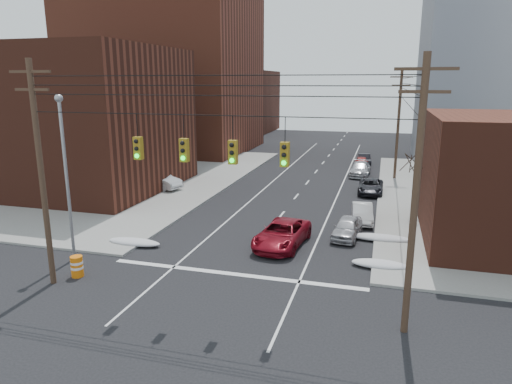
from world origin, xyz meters
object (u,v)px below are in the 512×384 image
Objects in this scene: lot_car_c at (116,179)px; lot_car_a at (159,180)px; parked_car_b at (362,213)px; parked_car_e at (361,162)px; construction_barrel at (77,266)px; lot_car_d at (126,171)px; parked_car_a at (347,228)px; red_pickup at (282,234)px; parked_car_f at (364,159)px; parked_car_c at (371,187)px; lot_car_b at (155,176)px; parked_car_d at (360,169)px.

lot_car_a is at bearing -92.75° from lot_car_c.
parked_car_e is at bearing 87.84° from parked_car_b.
parked_car_e is 37.92m from construction_barrel.
lot_car_a reaches higher than lot_car_d.
red_pickup is at bearing -138.40° from parked_car_a.
parked_car_b is at bearing -95.30° from parked_car_f.
parked_car_a is 1.01× the size of parked_car_f.
parked_car_c is 25.08m from lot_car_d.
parked_car_c is 1.30× the size of lot_car_d.
lot_car_b reaches higher than parked_car_b.
parked_car_e is at bearing -103.37° from parked_car_f.
parked_car_e is (-0.46, 25.68, -0.03)m from parked_car_a.
parked_car_c is 12.90m from parked_car_e.
lot_car_d reaches higher than parked_car_f.
parked_car_f is 0.83× the size of lot_car_a.
parked_car_e is at bearing 96.83° from parked_car_c.
construction_barrel is at bearing -135.71° from red_pickup.
parked_car_c is (4.82, 15.53, -0.12)m from red_pickup.
parked_car_c is at bearing 82.82° from parked_car_b.
parked_car_e is 24.37m from lot_car_a.
parked_car_d is (-1.41, 7.97, 0.09)m from parked_car_c.
parked_car_d reaches higher than parked_car_f.
red_pickup is 1.12× the size of lot_car_b.
lot_car_a is at bearing -146.98° from lot_car_d.
construction_barrel is (10.93, -22.90, -0.19)m from lot_car_d.
lot_car_d is (-23.56, -12.86, 0.12)m from parked_car_e.
parked_car_e is 0.77× the size of lot_car_b.
lot_car_a is 0.91× the size of lot_car_c.
parked_car_e is at bearing -28.32° from lot_car_a.
lot_car_a reaches higher than lot_car_b.
red_pickup is 1.06× the size of lot_car_c.
lot_car_c is 1.45× the size of lot_car_d.
construction_barrel is (-12.73, -30.91, -0.16)m from parked_car_d.
red_pickup is at bearing -107.18° from parked_car_c.
lot_car_c is (-18.76, 11.19, 0.14)m from red_pickup.
lot_car_d is (-20.26, 15.49, -0.00)m from red_pickup.
parked_car_b is at bearing -84.04° from parked_car_d.
parked_car_c is at bearing -60.17° from lot_car_a.
parked_car_d is 21.68m from lot_car_b.
lot_car_c is (-23.58, -4.34, 0.26)m from parked_car_c.
lot_car_d reaches higher than construction_barrel.
parked_car_d is at bearing -45.52° from lot_car_b.
lot_car_a reaches higher than parked_car_c.
lot_car_a is at bearing -144.24° from parked_car_d.
lot_car_d is (-4.25, 1.63, -0.07)m from lot_car_b.
red_pickup is at bearing -130.56° from parked_car_b.
parked_car_d is 1.29× the size of parked_car_f.
construction_barrel is (5.13, -19.06, -0.36)m from lot_car_a.
red_pickup is 30.81m from parked_car_f.
parked_car_b is 23.77m from lot_car_c.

